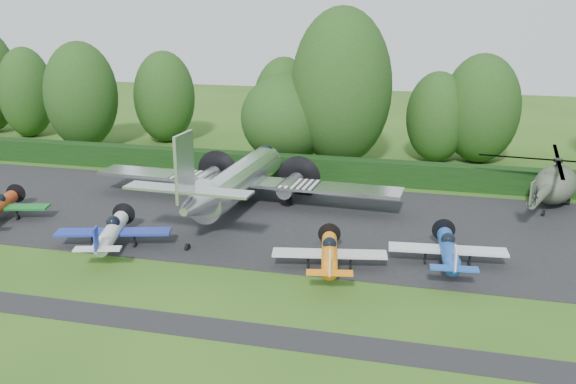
% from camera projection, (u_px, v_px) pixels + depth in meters
% --- Properties ---
extents(ground, '(160.00, 160.00, 0.00)m').
position_uv_depth(ground, '(200.00, 273.00, 36.57)').
color(ground, '#294A14').
rests_on(ground, ground).
extents(apron, '(70.00, 18.00, 0.01)m').
position_uv_depth(apron, '(252.00, 217.00, 45.86)').
color(apron, black).
rests_on(apron, ground).
extents(taxiway_verge, '(70.00, 2.00, 0.00)m').
position_uv_depth(taxiway_verge, '(154.00, 321.00, 31.00)').
color(taxiway_verge, black).
rests_on(taxiway_verge, ground).
extents(hedgerow, '(90.00, 1.60, 2.00)m').
position_uv_depth(hedgerow, '(289.00, 178.00, 56.07)').
color(hedgerow, black).
rests_on(hedgerow, ground).
extents(transport_plane, '(23.89, 18.32, 7.66)m').
position_uv_depth(transport_plane, '(237.00, 181.00, 47.24)').
color(transport_plane, silver).
rests_on(transport_plane, ground).
extents(light_plane_white, '(7.11, 7.48, 2.73)m').
position_uv_depth(light_plane_white, '(112.00, 232.00, 39.69)').
color(light_plane_white, silver).
rests_on(light_plane_white, ground).
extents(light_plane_orange, '(6.58, 6.92, 2.53)m').
position_uv_depth(light_plane_orange, '(330.00, 254.00, 36.49)').
color(light_plane_orange, orange).
rests_on(light_plane_orange, ground).
extents(light_plane_blue, '(6.81, 7.16, 2.62)m').
position_uv_depth(light_plane_blue, '(449.00, 250.00, 37.00)').
color(light_plane_blue, '#1C4AA8').
rests_on(light_plane_blue, ground).
extents(helicopter, '(11.32, 13.25, 3.65)m').
position_uv_depth(helicopter, '(556.00, 181.00, 47.80)').
color(helicopter, '#394233').
rests_on(helicopter, ground).
extents(tree_0, '(7.25, 7.25, 10.29)m').
position_uv_depth(tree_0, '(481.00, 109.00, 60.16)').
color(tree_0, black).
rests_on(tree_0, ground).
extents(tree_1, '(5.85, 5.85, 8.61)m').
position_uv_depth(tree_1, '(437.00, 117.00, 60.62)').
color(tree_1, black).
rests_on(tree_1, ground).
extents(tree_3, '(6.55, 6.55, 9.82)m').
position_uv_depth(tree_3, '(164.00, 97.00, 69.09)').
color(tree_3, black).
rests_on(tree_3, ground).
extents(tree_4, '(9.25, 9.25, 14.52)m').
position_uv_depth(tree_4, '(342.00, 87.00, 58.76)').
color(tree_4, black).
rests_on(tree_4, ground).
extents(tree_5, '(6.03, 6.03, 10.05)m').
position_uv_depth(tree_5, '(26.00, 92.00, 71.68)').
color(tree_5, black).
rests_on(tree_5, ground).
extents(tree_6, '(6.18, 6.18, 9.73)m').
position_uv_depth(tree_6, '(284.00, 107.00, 62.98)').
color(tree_6, black).
rests_on(tree_6, ground).
extents(tree_8, '(7.44, 7.44, 11.01)m').
position_uv_depth(tree_8, '(81.00, 95.00, 66.09)').
color(tree_8, black).
rests_on(tree_8, ground).
extents(tree_10, '(8.67, 8.67, 8.38)m').
position_uv_depth(tree_10, '(286.00, 118.00, 60.70)').
color(tree_10, black).
rests_on(tree_10, ground).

